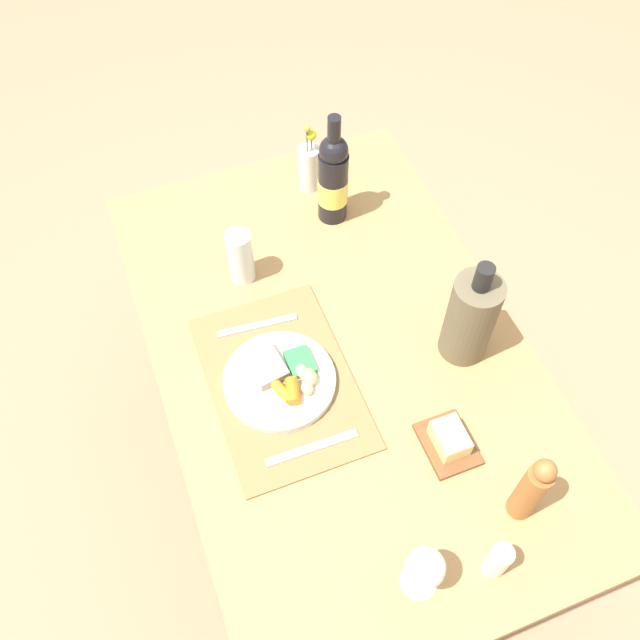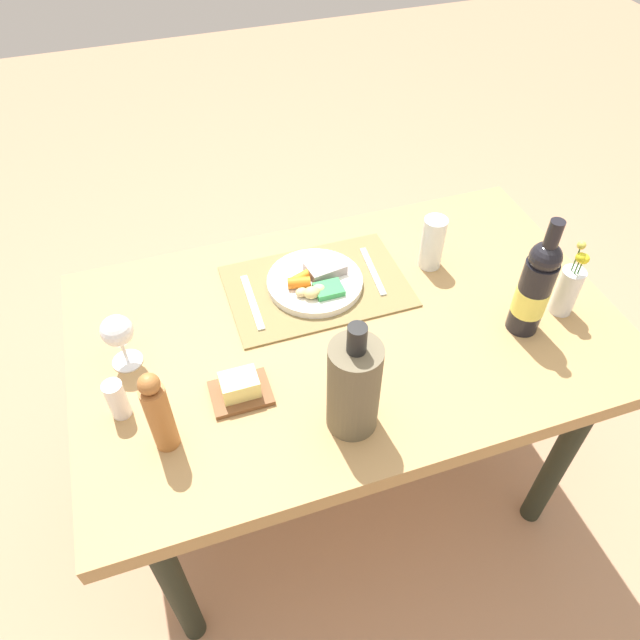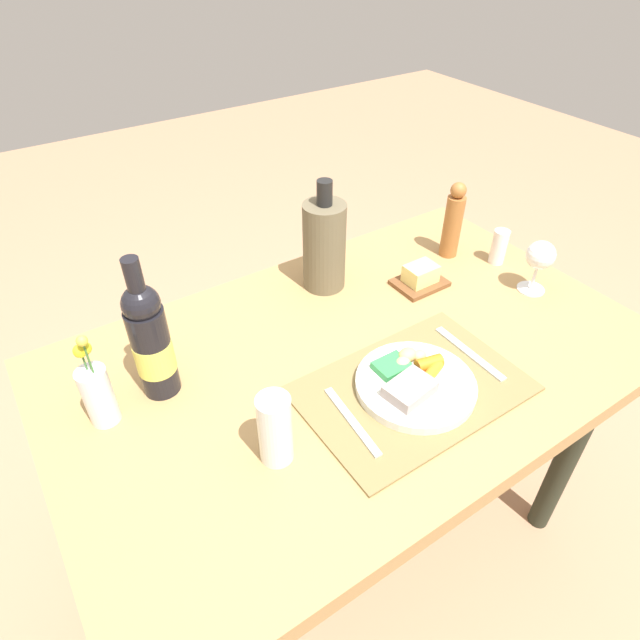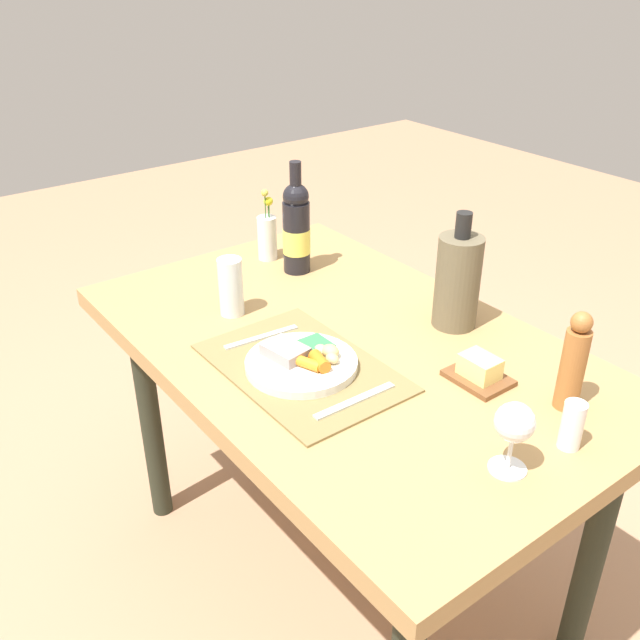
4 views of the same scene
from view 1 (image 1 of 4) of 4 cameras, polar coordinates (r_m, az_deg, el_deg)
ground_plane at (r=2.23m, az=1.22°, el=-13.07°), size 8.00×8.00×0.00m
dining_table at (r=1.61m, az=1.65°, el=-4.27°), size 1.31×0.81×0.77m
placemat at (r=1.49m, az=-3.31°, el=-5.20°), size 0.46×0.30×0.01m
dinner_plate at (r=1.47m, az=-3.33°, el=-4.97°), size 0.25×0.25×0.05m
fork at (r=1.57m, az=-5.32°, el=-0.46°), size 0.03×0.19×0.00m
knife at (r=1.41m, az=-0.67°, el=-10.70°), size 0.02×0.20×0.00m
wine_bottle at (r=1.70m, az=1.11°, el=11.81°), size 0.08×0.08×0.31m
cooler_bottle at (r=1.47m, az=12.57°, el=0.21°), size 0.11×0.11×0.29m
wine_glass at (r=1.26m, az=8.84°, el=-19.96°), size 0.07×0.07×0.14m
pepper_mill at (r=1.34m, az=17.40°, el=-13.45°), size 0.05×0.05×0.21m
flower_vase at (r=1.81m, az=-0.92°, el=12.92°), size 0.06×0.06×0.21m
water_tumbler at (r=1.62m, az=-6.68°, el=5.11°), size 0.06×0.06×0.15m
salt_shaker at (r=1.34m, az=14.75°, el=-18.99°), size 0.04×0.04×0.10m
butter_dish at (r=1.43m, az=10.81°, el=-9.96°), size 0.13×0.10×0.06m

